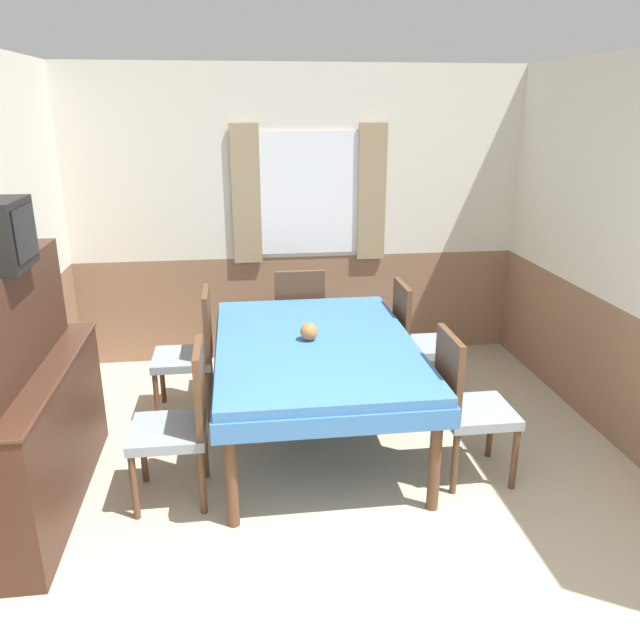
{
  "coord_description": "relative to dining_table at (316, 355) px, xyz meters",
  "views": [
    {
      "loc": [
        -0.55,
        -1.83,
        2.26
      ],
      "look_at": [
        -0.03,
        2.07,
        0.9
      ],
      "focal_mm": 35.0,
      "sensor_mm": 36.0,
      "label": 1
    }
  ],
  "objects": [
    {
      "name": "wall_back",
      "position": [
        0.07,
        1.66,
        0.66
      ],
      "size": [
        4.41,
        0.09,
        2.6
      ],
      "color": "silver",
      "rests_on": "ground_plane"
    },
    {
      "name": "wall_right",
      "position": [
        2.09,
        -0.22,
        0.65
      ],
      "size": [
        0.05,
        4.11,
        2.6
      ],
      "color": "silver",
      "rests_on": "ground_plane"
    },
    {
      "name": "dining_table",
      "position": [
        0.0,
        0.0,
        0.0
      ],
      "size": [
        1.35,
        1.96,
        0.75
      ],
      "color": "#386BA8",
      "rests_on": "ground_plane"
    },
    {
      "name": "chair_right_near",
      "position": [
        0.87,
        -0.56,
        -0.13
      ],
      "size": [
        0.44,
        0.44,
        0.97
      ],
      "rotation": [
        0.0,
        0.0,
        4.71
      ],
      "color": "brown",
      "rests_on": "ground_plane"
    },
    {
      "name": "chair_right_far",
      "position": [
        0.87,
        0.56,
        -0.13
      ],
      "size": [
        0.44,
        0.44,
        0.97
      ],
      "rotation": [
        0.0,
        0.0,
        4.71
      ],
      "color": "brown",
      "rests_on": "ground_plane"
    },
    {
      "name": "chair_left_near",
      "position": [
        -0.87,
        -0.56,
        -0.13
      ],
      "size": [
        0.44,
        0.44,
        0.97
      ],
      "rotation": [
        0.0,
        0.0,
        1.57
      ],
      "color": "brown",
      "rests_on": "ground_plane"
    },
    {
      "name": "chair_head_window",
      "position": [
        -0.0,
        1.17,
        -0.13
      ],
      "size": [
        0.44,
        0.44,
        0.97
      ],
      "color": "brown",
      "rests_on": "ground_plane"
    },
    {
      "name": "chair_left_far",
      "position": [
        -0.87,
        0.56,
        -0.13
      ],
      "size": [
        0.44,
        0.44,
        0.97
      ],
      "rotation": [
        0.0,
        0.0,
        1.57
      ],
      "color": "brown",
      "rests_on": "ground_plane"
    },
    {
      "name": "sideboard",
      "position": [
        -1.72,
        -0.52,
        -0.03
      ],
      "size": [
        0.46,
        1.6,
        1.46
      ],
      "color": "#3D2319",
      "rests_on": "ground_plane"
    },
    {
      "name": "vase",
      "position": [
        -0.04,
        0.03,
        0.16
      ],
      "size": [
        0.12,
        0.12,
        0.12
      ],
      "color": "#B26B38",
      "rests_on": "dining_table"
    }
  ]
}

